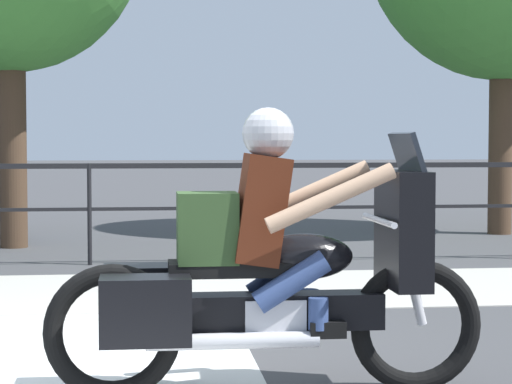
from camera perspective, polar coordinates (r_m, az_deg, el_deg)
name	(u,v)px	position (r m, az deg, el deg)	size (l,w,h in m)	color
ground_plane	(43,379)	(6.24, -12.05, -10.44)	(120.00, 120.00, 0.00)	#424244
sidewalk_band	(79,292)	(9.57, -10.10, -5.65)	(44.00, 2.40, 0.01)	#B7B2A8
fence_railing	(89,185)	(11.54, -9.51, 0.40)	(36.00, 0.05, 1.17)	black
motorcycle	(267,271)	(5.59, 0.61, -4.52)	(2.48, 0.76, 1.62)	black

